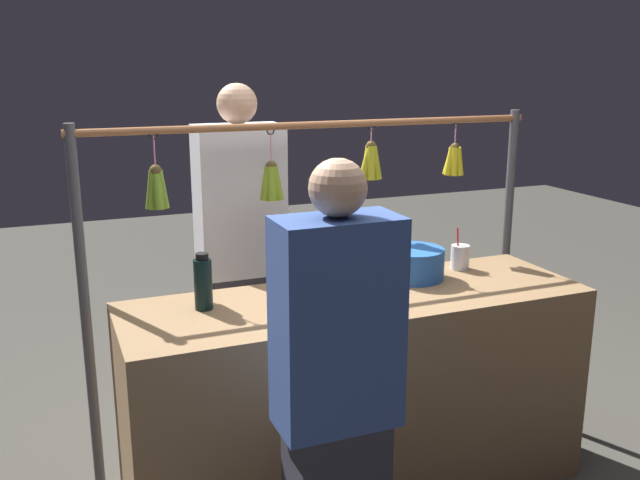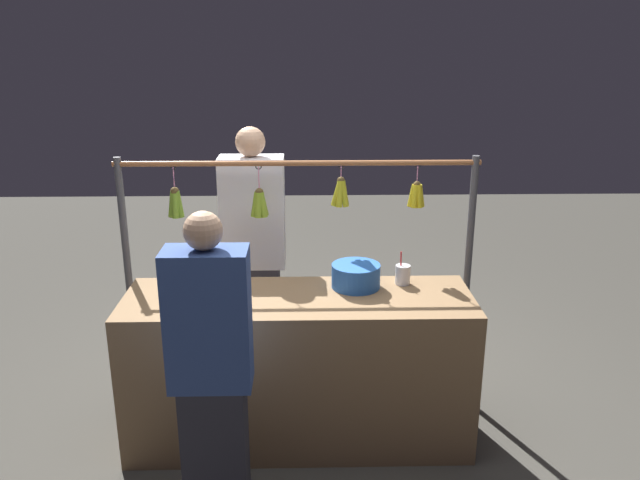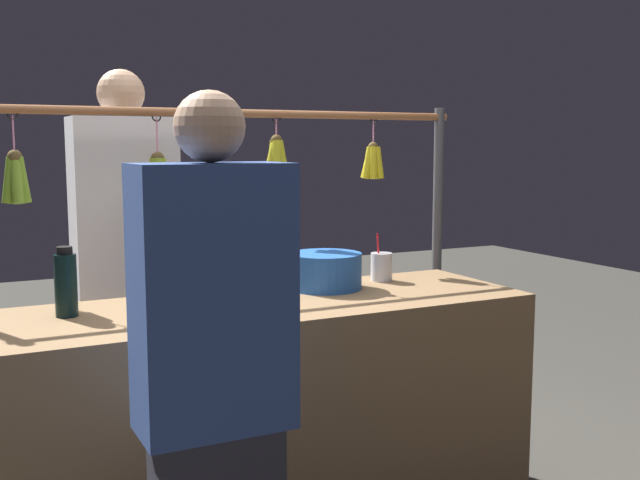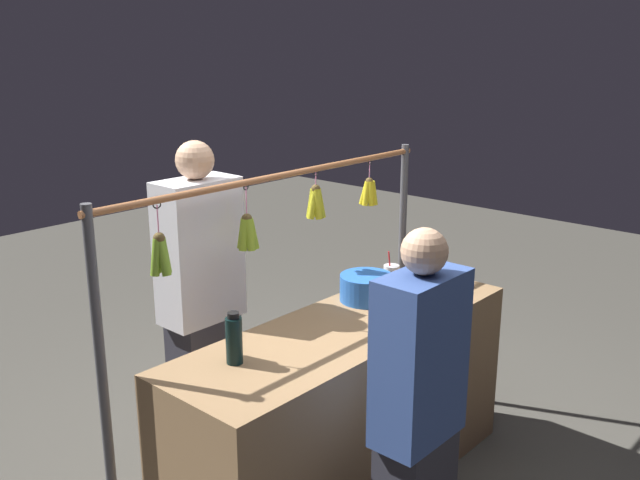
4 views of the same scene
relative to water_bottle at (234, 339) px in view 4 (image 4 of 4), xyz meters
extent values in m
cube|color=olive|center=(-0.62, 0.09, -0.55)|extent=(1.94, 0.62, 0.89)
cylinder|color=#4C4C51|center=(-1.67, -0.33, -0.20)|extent=(0.04, 0.04, 1.59)
cylinder|color=#4C4C51|center=(0.42, -0.33, -0.20)|extent=(0.04, 0.04, 1.59)
cylinder|color=#9E6038|center=(-0.62, -0.33, 0.56)|extent=(2.15, 0.03, 0.03)
torus|color=black|center=(-1.33, -0.33, 0.54)|extent=(0.04, 0.01, 0.04)
cylinder|color=pink|center=(-1.33, -0.33, 0.48)|extent=(0.01, 0.01, 0.11)
sphere|color=brown|center=(-1.33, -0.33, 0.43)|extent=(0.04, 0.04, 0.04)
cylinder|color=yellow|center=(-1.30, -0.33, 0.36)|extent=(0.06, 0.03, 0.14)
cylinder|color=yellow|center=(-1.32, -0.31, 0.36)|extent=(0.04, 0.05, 0.14)
cylinder|color=yellow|center=(-1.34, -0.31, 0.36)|extent=(0.04, 0.05, 0.14)
cylinder|color=yellow|center=(-1.35, -0.33, 0.36)|extent=(0.05, 0.03, 0.14)
cylinder|color=yellow|center=(-1.34, -0.35, 0.36)|extent=(0.05, 0.06, 0.14)
cylinder|color=yellow|center=(-1.31, -0.35, 0.36)|extent=(0.05, 0.06, 0.14)
torus|color=black|center=(-0.88, -0.33, 0.54)|extent=(0.04, 0.01, 0.04)
cylinder|color=pink|center=(-0.88, -0.33, 0.50)|extent=(0.01, 0.01, 0.08)
sphere|color=brown|center=(-0.88, -0.33, 0.45)|extent=(0.05, 0.05, 0.05)
cylinder|color=gold|center=(-0.85, -0.33, 0.38)|extent=(0.08, 0.04, 0.16)
cylinder|color=gold|center=(-0.87, -0.31, 0.38)|extent=(0.05, 0.06, 0.16)
cylinder|color=gold|center=(-0.89, -0.32, 0.38)|extent=(0.06, 0.05, 0.16)
cylinder|color=gold|center=(-0.90, -0.34, 0.38)|extent=(0.06, 0.05, 0.16)
cylinder|color=gold|center=(-0.87, -0.35, 0.38)|extent=(0.05, 0.06, 0.16)
torus|color=black|center=(-0.39, -0.33, 0.54)|extent=(0.04, 0.01, 0.04)
cylinder|color=pink|center=(-0.39, -0.33, 0.46)|extent=(0.01, 0.01, 0.15)
sphere|color=brown|center=(-0.39, -0.33, 0.39)|extent=(0.05, 0.05, 0.05)
cylinder|color=#89AB29|center=(-0.37, -0.33, 0.31)|extent=(0.06, 0.04, 0.15)
cylinder|color=#89AB29|center=(-0.39, -0.31, 0.31)|extent=(0.05, 0.06, 0.16)
cylinder|color=#89AB29|center=(-0.41, -0.32, 0.31)|extent=(0.06, 0.06, 0.16)
cylinder|color=#89AB29|center=(-0.41, -0.35, 0.31)|extent=(0.07, 0.06, 0.16)
cylinder|color=#89AB29|center=(-0.39, -0.36, 0.31)|extent=(0.05, 0.06, 0.16)
torus|color=black|center=(0.11, -0.33, 0.54)|extent=(0.04, 0.02, 0.04)
cylinder|color=pink|center=(0.11, -0.33, 0.47)|extent=(0.01, 0.01, 0.14)
sphere|color=brown|center=(0.11, -0.33, 0.40)|extent=(0.05, 0.05, 0.05)
cylinder|color=#76A52B|center=(0.12, -0.34, 0.32)|extent=(0.06, 0.04, 0.16)
cylinder|color=#76A52B|center=(0.10, -0.31, 0.32)|extent=(0.04, 0.07, 0.17)
cylinder|color=#76A52B|center=(0.09, -0.33, 0.32)|extent=(0.06, 0.04, 0.16)
cylinder|color=#76A52B|center=(0.10, -0.35, 0.32)|extent=(0.04, 0.07, 0.17)
cylinder|color=black|center=(0.00, 0.00, -0.01)|extent=(0.07, 0.07, 0.20)
cylinder|color=black|center=(0.00, 0.00, 0.11)|extent=(0.05, 0.05, 0.02)
cylinder|color=blue|center=(-0.95, -0.05, -0.04)|extent=(0.28, 0.28, 0.14)
cylinder|color=silver|center=(-1.23, -0.09, -0.05)|extent=(0.09, 0.09, 0.11)
cylinder|color=red|center=(-1.21, -0.09, -0.01)|extent=(0.01, 0.03, 0.19)
cube|color=#2D2D38|center=(-0.32, -0.61, -0.58)|extent=(0.33, 0.22, 0.82)
cube|color=silver|center=(-0.32, -0.61, 0.19)|extent=(0.41, 0.22, 0.72)
sphere|color=tan|center=(-0.32, -0.61, 0.64)|extent=(0.19, 0.19, 0.19)
cube|color=#334C8C|center=(-0.23, 0.76, 0.07)|extent=(0.37, 0.20, 0.65)
sphere|color=tan|center=(-0.23, 0.76, 0.48)|extent=(0.17, 0.17, 0.17)
camera|label=1|loc=(0.54, 2.54, 0.82)|focal=38.95mm
camera|label=2|loc=(-0.67, 3.32, 1.26)|focal=35.49mm
camera|label=3|loc=(0.34, 2.47, 0.44)|focal=42.42mm
camera|label=4|loc=(1.79, 2.07, 1.20)|focal=39.80mm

